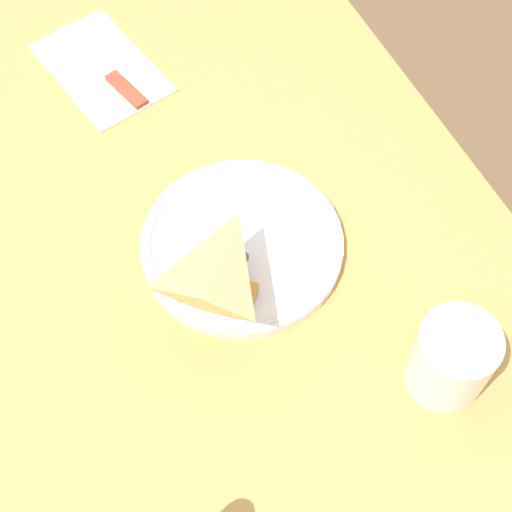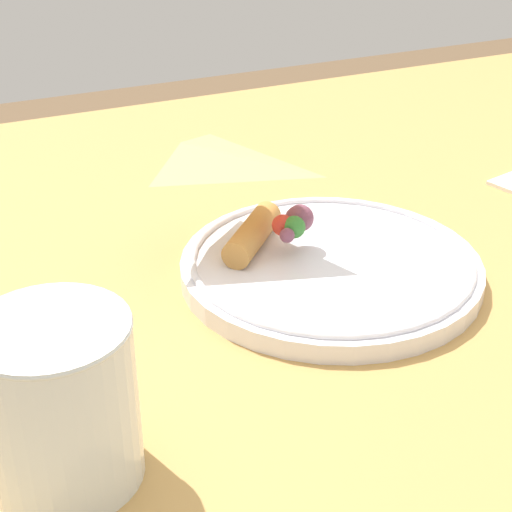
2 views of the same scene
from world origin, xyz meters
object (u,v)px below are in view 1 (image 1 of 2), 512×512
(plate_pizza, at_px, (241,244))
(butter_knife, at_px, (105,70))
(milk_glass, at_px, (451,361))
(dining_table, at_px, (150,249))
(napkin_folded, at_px, (101,68))

(plate_pizza, height_order, butter_knife, plate_pizza)
(milk_glass, relative_size, butter_knife, 0.51)
(plate_pizza, height_order, milk_glass, milk_glass)
(dining_table, bearing_deg, napkin_folded, -8.24)
(butter_knife, bearing_deg, plate_pizza, 172.30)
(napkin_folded, bearing_deg, butter_knife, -164.00)
(dining_table, xyz_separation_m, butter_knife, (0.23, -0.04, 0.12))
(dining_table, xyz_separation_m, milk_glass, (-0.36, -0.22, 0.16))
(milk_glass, xyz_separation_m, butter_knife, (0.59, 0.18, -0.04))
(milk_glass, height_order, napkin_folded, milk_glass)
(dining_table, distance_m, milk_glass, 0.45)
(dining_table, height_order, napkin_folded, napkin_folded)
(dining_table, height_order, plate_pizza, plate_pizza)
(napkin_folded, relative_size, butter_knife, 1.12)
(dining_table, relative_size, plate_pizza, 4.35)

